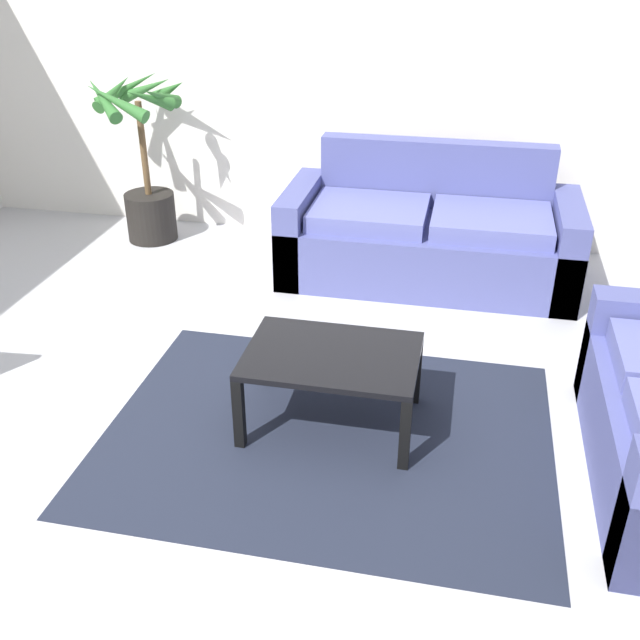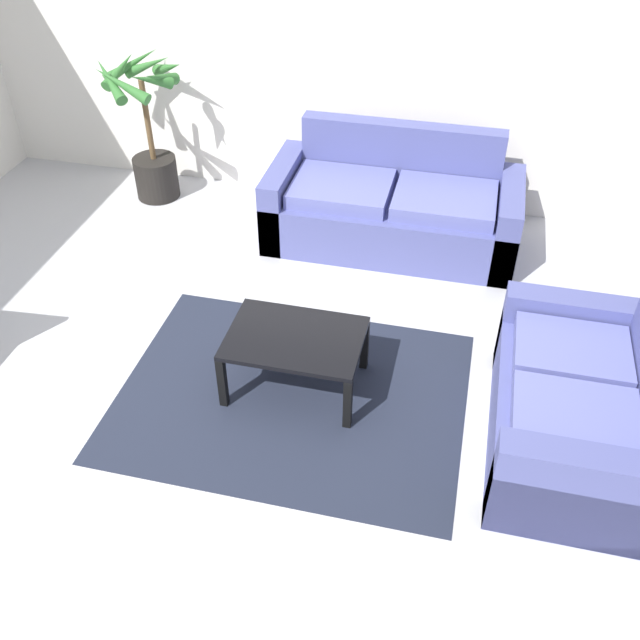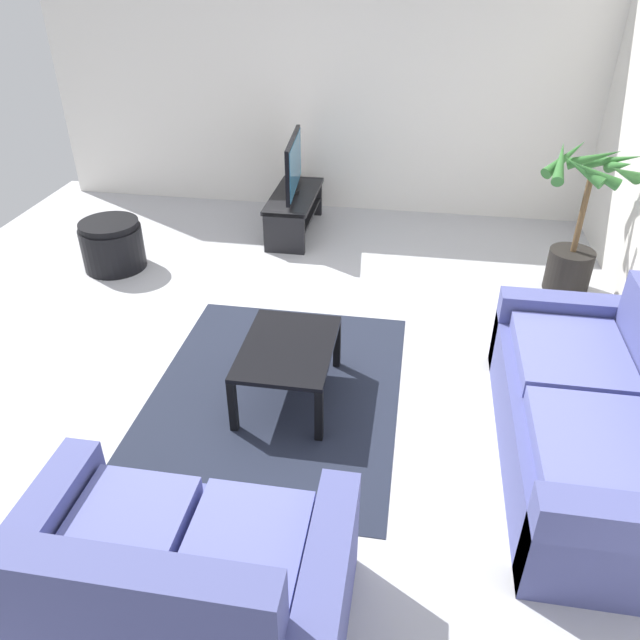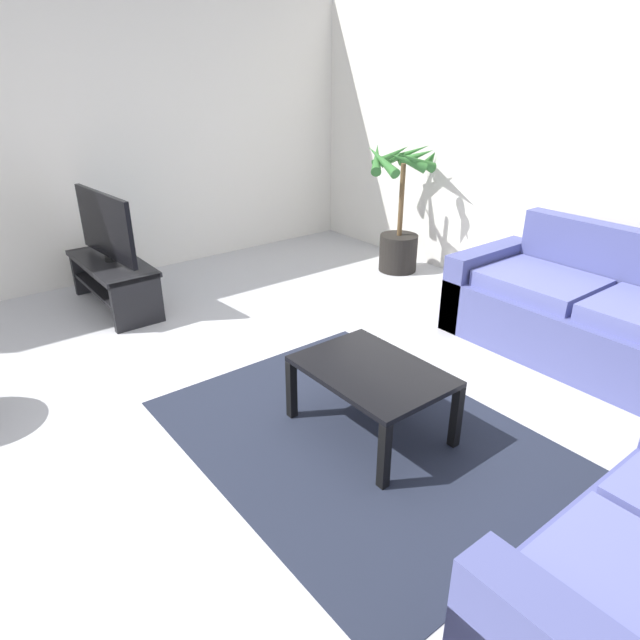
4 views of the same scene
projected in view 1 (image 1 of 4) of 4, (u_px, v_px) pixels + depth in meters
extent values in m
plane|color=#B2B2B7|center=(201.00, 458.00, 3.50)|extent=(6.60, 6.60, 0.00)
cube|color=silver|center=(327.00, 61.00, 5.44)|extent=(6.00, 0.06, 2.70)
cube|color=#4C518C|center=(427.00, 251.00, 5.18)|extent=(2.02, 0.90, 0.42)
cube|color=#4C518C|center=(436.00, 174.00, 5.28)|extent=(1.66, 0.16, 0.48)
cube|color=#4C518C|center=(300.00, 228.00, 5.29)|extent=(0.18, 0.90, 0.62)
cube|color=#4C518C|center=(565.00, 248.00, 4.96)|extent=(0.18, 0.90, 0.62)
cube|color=#5D63A4|center=(369.00, 213.00, 5.08)|extent=(0.79, 0.66, 0.12)
cube|color=#5D63A4|center=(491.00, 222.00, 4.93)|extent=(0.79, 0.66, 0.12)
cube|color=black|center=(332.00, 356.00, 3.56)|extent=(0.84, 0.60, 0.03)
cube|color=black|center=(239.00, 413.00, 3.50)|extent=(0.05, 0.05, 0.38)
cube|color=black|center=(405.00, 434.00, 3.35)|extent=(0.05, 0.05, 0.38)
cube|color=black|center=(270.00, 355.00, 3.97)|extent=(0.05, 0.05, 0.38)
cube|color=black|center=(416.00, 371.00, 3.83)|extent=(0.05, 0.05, 0.38)
cube|color=#1E2333|center=(327.00, 433.00, 3.66)|extent=(2.20, 1.70, 0.01)
cylinder|color=black|center=(151.00, 216.00, 5.85)|extent=(0.39, 0.39, 0.38)
cylinder|color=brown|center=(143.00, 149.00, 5.59)|extent=(0.05, 0.05, 0.71)
cone|color=#306A2E|center=(161.00, 97.00, 5.32)|extent=(0.18, 0.43, 0.24)
cone|color=#306A2E|center=(169.00, 90.00, 5.53)|extent=(0.46, 0.42, 0.28)
cone|color=#306A2E|center=(145.00, 89.00, 5.57)|extent=(0.43, 0.15, 0.24)
cone|color=#306A2E|center=(127.00, 88.00, 5.59)|extent=(0.45, 0.42, 0.28)
cone|color=#306A2E|center=(113.00, 92.00, 5.47)|extent=(0.18, 0.44, 0.25)
cone|color=#306A2E|center=(102.00, 98.00, 5.26)|extent=(0.44, 0.44, 0.28)
cone|color=#306A2E|center=(116.00, 101.00, 5.18)|extent=(0.52, 0.19, 0.28)
cone|color=#306A2E|center=(150.00, 98.00, 5.27)|extent=(0.31, 0.37, 0.23)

